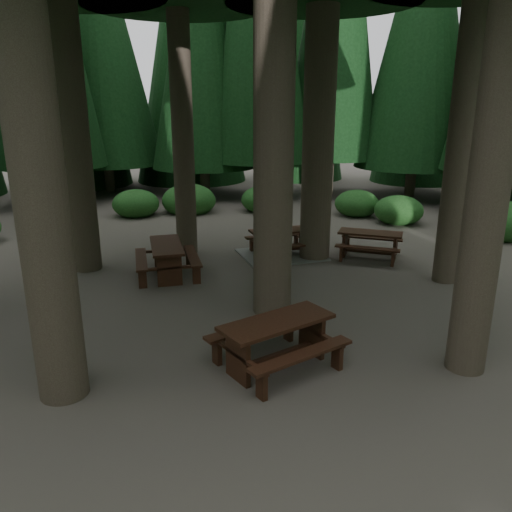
{
  "coord_description": "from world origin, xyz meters",
  "views": [
    {
      "loc": [
        -0.06,
        -10.19,
        4.46
      ],
      "look_at": [
        0.47,
        0.85,
        1.1
      ],
      "focal_mm": 35.0,
      "sensor_mm": 36.0,
      "label": 1
    }
  ],
  "objects_px": {
    "picnic_table_c": "(281,247)",
    "picnic_table_e": "(277,336)",
    "picnic_table_b": "(167,255)",
    "picnic_table_d": "(370,241)"
  },
  "relations": [
    {
      "from": "picnic_table_c",
      "to": "picnic_table_d",
      "type": "distance_m",
      "value": 2.68
    },
    {
      "from": "picnic_table_b",
      "to": "picnic_table_e",
      "type": "relative_size",
      "value": 0.89
    },
    {
      "from": "picnic_table_c",
      "to": "picnic_table_e",
      "type": "distance_m",
      "value": 6.82
    },
    {
      "from": "picnic_table_d",
      "to": "picnic_table_b",
      "type": "bearing_deg",
      "value": -145.04
    },
    {
      "from": "picnic_table_c",
      "to": "picnic_table_e",
      "type": "height_order",
      "value": "picnic_table_e"
    },
    {
      "from": "picnic_table_b",
      "to": "picnic_table_c",
      "type": "height_order",
      "value": "picnic_table_b"
    },
    {
      "from": "picnic_table_b",
      "to": "picnic_table_e",
      "type": "distance_m",
      "value": 5.63
    },
    {
      "from": "picnic_table_c",
      "to": "picnic_table_b",
      "type": "bearing_deg",
      "value": -167.54
    },
    {
      "from": "picnic_table_d",
      "to": "picnic_table_c",
      "type": "bearing_deg",
      "value": -165.77
    },
    {
      "from": "picnic_table_d",
      "to": "picnic_table_e",
      "type": "xyz_separation_m",
      "value": [
        -3.38,
        -6.43,
        0.05
      ]
    }
  ]
}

